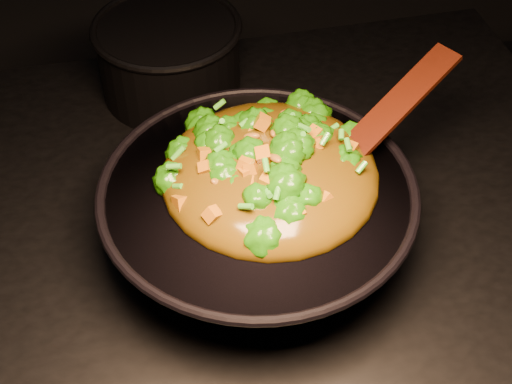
{
  "coord_description": "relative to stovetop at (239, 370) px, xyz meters",
  "views": [
    {
      "loc": [
        -0.13,
        -0.71,
        1.69
      ],
      "look_at": [
        0.02,
        -0.06,
        1.0
      ],
      "focal_mm": 50.0,
      "sensor_mm": 36.0,
      "label": 1
    }
  ],
  "objects": [
    {
      "name": "back_pot",
      "position": [
        -0.04,
        0.32,
        0.52
      ],
      "size": [
        0.3,
        0.3,
        0.14
      ],
      "primitive_type": "cylinder",
      "rotation": [
        0.0,
        0.0,
        0.27
      ],
      "color": "black",
      "rests_on": "stovetop"
    },
    {
      "name": "wok",
      "position": [
        0.02,
        -0.07,
        0.51
      ],
      "size": [
        0.49,
        0.49,
        0.12
      ],
      "primitive_type": null,
      "rotation": [
        0.0,
        0.0,
        -0.21
      ],
      "color": "black",
      "rests_on": "stovetop"
    },
    {
      "name": "stir_fry",
      "position": [
        0.04,
        -0.05,
        0.62
      ],
      "size": [
        0.3,
        0.3,
        0.1
      ],
      "primitive_type": null,
      "rotation": [
        0.0,
        0.0,
        -0.02
      ],
      "color": "#237108",
      "rests_on": "wok"
    },
    {
      "name": "stovetop",
      "position": [
        0.0,
        0.0,
        0.0
      ],
      "size": [
        1.2,
        0.9,
        0.9
      ],
      "primitive_type": "cube",
      "color": "black",
      "rests_on": "ground"
    },
    {
      "name": "spatula",
      "position": [
        0.21,
        -0.02,
        0.61
      ],
      "size": [
        0.25,
        0.16,
        0.11
      ],
      "primitive_type": "cube",
      "rotation": [
        0.0,
        -0.38,
        0.49
      ],
      "color": "#3D1904",
      "rests_on": "wok"
    }
  ]
}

